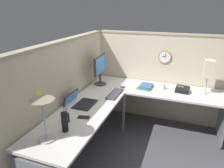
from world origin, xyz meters
name	(u,v)px	position (x,y,z in m)	size (l,w,h in m)	color
ground_plane	(130,139)	(0.00, 0.00, 0.00)	(6.80, 6.80, 0.00)	#47474C
cubicle_wall_back	(66,95)	(-0.36, 0.87, 0.79)	(2.57, 0.12, 1.58)	beige
cubicle_wall_right	(158,77)	(0.87, -0.27, 0.79)	(0.12, 2.37, 1.58)	beige
desk	(131,108)	(-0.15, -0.05, 0.63)	(2.35, 2.15, 0.73)	silver
monitor	(100,68)	(0.35, 0.64, 1.02)	(0.46, 0.20, 0.50)	#38383D
laptop	(79,102)	(-0.44, 0.63, 0.75)	(0.34, 0.38, 0.22)	#232326
keyboard	(115,94)	(0.02, 0.26, 0.74)	(0.43, 0.14, 0.02)	#38383D
computer_mouse	(122,87)	(0.32, 0.23, 0.75)	(0.06, 0.10, 0.03)	#38383D
desk_lamp_dome	(43,107)	(-1.28, 0.53, 1.09)	(0.24, 0.24, 0.44)	#B7BABF
pen_cup	(66,118)	(-0.91, 0.53, 0.78)	(0.08, 0.08, 0.18)	black
cell_phone	(84,117)	(-0.76, 0.39, 0.73)	(0.07, 0.14, 0.01)	black
thermos_flask	(65,122)	(-1.08, 0.44, 0.84)	(0.07, 0.07, 0.22)	black
office_phone	(183,90)	(0.48, -0.71, 0.77)	(0.21, 0.23, 0.11)	black
book_stack	(146,86)	(0.46, -0.13, 0.75)	(0.31, 0.25, 0.04)	#3F7F4C
desk_lamp_paper	(209,70)	(0.52, -1.03, 1.11)	(0.13, 0.13, 0.53)	#B7BABF
coffee_mug	(163,86)	(0.49, -0.40, 0.78)	(0.08, 0.08, 0.10)	silver
wall_clock	(165,57)	(0.82, -0.36, 1.18)	(0.04, 0.22, 0.22)	olive
pinned_note_leftmost	(38,92)	(-1.00, 0.82, 1.09)	(0.09, 0.00, 0.08)	#EAD84C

